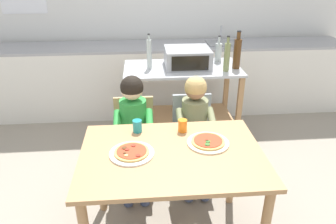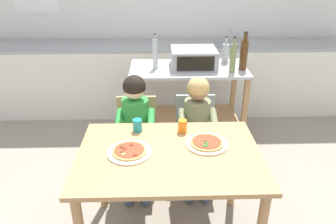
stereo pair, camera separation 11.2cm
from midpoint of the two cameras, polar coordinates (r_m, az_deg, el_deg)
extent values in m
plane|color=gray|center=(3.39, -2.03, -8.32)|extent=(11.05, 11.05, 0.00)
cube|color=white|center=(4.47, -3.47, 18.72)|extent=(5.53, 0.12, 2.70)
cube|color=silver|center=(4.29, -2.98, 5.80)|extent=(4.97, 0.60, 0.87)
cube|color=#9E9EA3|center=(4.15, -3.12, 11.63)|extent=(4.97, 0.60, 0.03)
cube|color=gray|center=(4.26, 8.90, 11.93)|extent=(0.40, 0.33, 0.02)
cylinder|color=#B7BABF|center=(4.35, 8.64, 13.62)|extent=(0.02, 0.02, 0.20)
cube|color=#B7BABF|center=(3.36, 1.57, 7.76)|extent=(1.20, 0.62, 0.02)
cube|color=#AD7F51|center=(3.57, 1.47, -0.76)|extent=(1.10, 0.57, 0.02)
cube|color=#AD7F51|center=(3.26, -7.82, -1.39)|extent=(0.05, 0.05, 0.85)
cube|color=#AD7F51|center=(3.38, 11.46, -0.64)|extent=(0.05, 0.05, 0.85)
cube|color=#AD7F51|center=(3.75, -7.50, 2.39)|extent=(0.05, 0.05, 0.85)
cube|color=#AD7F51|center=(3.86, 9.36, 2.94)|extent=(0.05, 0.05, 0.85)
cube|color=#999BA0|center=(3.35, 2.49, 9.63)|extent=(0.46, 0.40, 0.19)
cube|color=black|center=(3.16, 2.94, 8.61)|extent=(0.37, 0.01, 0.14)
cylinder|color=black|center=(3.20, 5.79, 7.65)|extent=(0.02, 0.01, 0.02)
cylinder|color=#ADB7B2|center=(3.28, -4.35, 10.15)|extent=(0.05, 0.05, 0.29)
cylinder|color=#ADB7B2|center=(3.24, -4.46, 13.07)|extent=(0.02, 0.02, 0.05)
cylinder|color=black|center=(3.23, -4.48, 13.60)|extent=(0.02, 0.02, 0.01)
cylinder|color=#4C2D14|center=(3.34, 11.21, 10.06)|extent=(0.08, 0.08, 0.30)
cylinder|color=#4C2D14|center=(3.29, 11.49, 13.15)|extent=(0.04, 0.04, 0.08)
cylinder|color=black|center=(3.28, 11.56, 13.89)|extent=(0.04, 0.04, 0.01)
cylinder|color=olive|center=(3.23, 9.42, 9.54)|extent=(0.06, 0.06, 0.28)
cylinder|color=olive|center=(3.19, 9.65, 12.47)|extent=(0.03, 0.03, 0.06)
cylinder|color=black|center=(3.18, 9.70, 13.10)|extent=(0.03, 0.03, 0.01)
cylinder|color=#ADB7B2|center=(3.56, 8.02, 10.42)|extent=(0.07, 0.07, 0.19)
cylinder|color=#ADB7B2|center=(3.52, 8.16, 12.53)|extent=(0.03, 0.03, 0.08)
cylinder|color=black|center=(3.51, 8.21, 13.22)|extent=(0.03, 0.03, 0.01)
cube|color=#AD7F51|center=(2.11, -0.85, -7.62)|extent=(1.19, 0.84, 0.03)
cylinder|color=#AD7F51|center=(2.65, -13.23, -10.51)|extent=(0.06, 0.06, 0.73)
cylinder|color=#AD7F51|center=(2.70, 10.27, -9.47)|extent=(0.06, 0.06, 0.73)
cube|color=tan|center=(2.81, -7.05, -5.80)|extent=(0.36, 0.36, 0.04)
cube|color=tan|center=(2.86, -7.17, -0.87)|extent=(0.34, 0.03, 0.38)
cylinder|color=tan|center=(2.81, -3.77, -11.13)|extent=(0.03, 0.03, 0.42)
cylinder|color=tan|center=(2.82, -9.99, -11.29)|extent=(0.03, 0.03, 0.42)
cylinder|color=tan|center=(3.05, -3.92, -7.74)|extent=(0.03, 0.03, 0.42)
cylinder|color=tan|center=(3.07, -9.58, -7.91)|extent=(0.03, 0.03, 0.42)
cube|color=gray|center=(2.85, 3.42, -5.19)|extent=(0.36, 0.36, 0.04)
cube|color=gray|center=(2.89, 3.09, -0.34)|extent=(0.34, 0.03, 0.38)
cylinder|color=gray|center=(2.87, 6.74, -10.35)|extent=(0.03, 0.03, 0.42)
cylinder|color=gray|center=(2.83, 0.67, -10.72)|extent=(0.03, 0.03, 0.42)
cylinder|color=gray|center=(3.11, 5.69, -7.10)|extent=(0.03, 0.03, 0.42)
cylinder|color=gray|center=(3.07, 0.14, -7.39)|extent=(0.03, 0.03, 0.42)
cube|color=#424C6B|center=(2.67, -5.67, -6.60)|extent=(0.10, 0.30, 0.10)
cylinder|color=#424C6B|center=(2.70, -5.46, -12.38)|extent=(0.08, 0.08, 0.44)
cube|color=#424C6B|center=(2.68, -8.69, -6.69)|extent=(0.10, 0.30, 0.10)
cylinder|color=#424C6B|center=(2.71, -8.49, -12.46)|extent=(0.08, 0.08, 0.44)
cylinder|color=green|center=(2.59, -4.56, -1.82)|extent=(0.06, 0.26, 0.15)
cylinder|color=green|center=(2.60, -10.29, -2.02)|extent=(0.06, 0.26, 0.15)
cylinder|color=green|center=(2.70, -7.32, -1.64)|extent=(0.22, 0.22, 0.38)
sphere|color=beige|center=(2.58, -7.68, 4.06)|extent=(0.18, 0.18, 0.18)
sphere|color=black|center=(2.57, -7.70, 4.39)|extent=(0.19, 0.19, 0.19)
cube|color=#424C6B|center=(2.72, 5.32, -5.92)|extent=(0.10, 0.30, 0.10)
cylinder|color=#424C6B|center=(2.75, 5.58, -11.60)|extent=(0.08, 0.08, 0.44)
cube|color=#424C6B|center=(2.70, 2.38, -6.07)|extent=(0.10, 0.30, 0.10)
cylinder|color=#424C6B|center=(2.73, 2.62, -11.79)|extent=(0.08, 0.08, 0.44)
cylinder|color=#7A7F56|center=(2.66, 6.64, -1.46)|extent=(0.06, 0.26, 0.15)
cylinder|color=#7A7F56|center=(2.62, 1.05, -1.69)|extent=(0.06, 0.26, 0.15)
cylinder|color=#7A7F56|center=(2.74, 3.54, -1.28)|extent=(0.22, 0.22, 0.36)
sphere|color=#A37556|center=(2.63, 3.71, 4.09)|extent=(0.18, 0.18, 0.18)
sphere|color=tan|center=(2.62, 3.72, 4.41)|extent=(0.18, 0.18, 0.18)
cylinder|color=white|center=(2.10, -7.99, -7.33)|extent=(0.29, 0.29, 0.01)
cylinder|color=tan|center=(2.10, -8.01, -7.05)|extent=(0.23, 0.23, 0.01)
cylinder|color=#B23D23|center=(2.09, -8.03, -6.87)|extent=(0.19, 0.19, 0.00)
cylinder|color=maroon|center=(2.10, -8.84, -6.61)|extent=(0.03, 0.03, 0.01)
cylinder|color=#DBC666|center=(2.05, -9.01, -7.64)|extent=(0.02, 0.02, 0.01)
cylinder|color=maroon|center=(2.14, -7.68, -5.95)|extent=(0.03, 0.03, 0.01)
cylinder|color=#563319|center=(2.07, -9.26, -7.21)|extent=(0.02, 0.02, 0.01)
cylinder|color=maroon|center=(2.04, -6.94, -7.70)|extent=(0.03, 0.03, 0.01)
cylinder|color=#563319|center=(2.12, -9.29, -6.32)|extent=(0.03, 0.03, 0.01)
cylinder|color=beige|center=(2.21, 5.66, -5.49)|extent=(0.29, 0.29, 0.01)
cylinder|color=tan|center=(2.20, 5.67, -5.22)|extent=(0.23, 0.23, 0.01)
cylinder|color=#B23D23|center=(2.20, 5.68, -5.04)|extent=(0.19, 0.19, 0.00)
cylinder|color=#386628|center=(2.14, 5.52, -5.78)|extent=(0.04, 0.04, 0.01)
cylinder|color=maroon|center=(2.19, 5.45, -5.04)|extent=(0.02, 0.02, 0.01)
cylinder|color=#386628|center=(2.17, 5.65, -5.28)|extent=(0.03, 0.03, 0.01)
cylinder|color=orange|center=(2.32, 1.22, -2.46)|extent=(0.06, 0.06, 0.09)
cylinder|color=teal|center=(2.34, -6.84, -2.51)|extent=(0.07, 0.07, 0.09)
camera|label=1|loc=(0.06, -91.41, -0.69)|focal=34.30mm
camera|label=2|loc=(0.06, 88.59, 0.69)|focal=34.30mm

